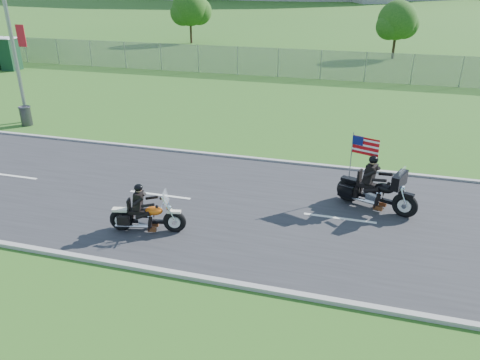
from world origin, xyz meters
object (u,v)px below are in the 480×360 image
(porta_toilet_a, at_px, (10,55))
(motorcycle_lead, at_px, (146,217))
(trash_can, at_px, (26,116))
(streetlight, at_px, (8,2))
(motorcycle_follow, at_px, (376,192))

(porta_toilet_a, height_order, motorcycle_lead, porta_toilet_a)
(motorcycle_lead, height_order, trash_can, motorcycle_lead)
(streetlight, bearing_deg, trash_can, -63.27)
(streetlight, relative_size, porta_toilet_a, 4.35)
(streetlight, xyz_separation_m, motorcycle_follow, (16.98, -5.22, -5.03))
(porta_toilet_a, distance_m, motorcycle_lead, 28.22)
(motorcycle_lead, distance_m, trash_can, 12.86)
(porta_toilet_a, height_order, motorcycle_follow, porta_toilet_a)
(motorcycle_lead, xyz_separation_m, trash_can, (-10.25, 7.76, -0.03))
(motorcycle_follow, bearing_deg, porta_toilet_a, 169.18)
(trash_can, bearing_deg, streetlight, 116.73)
(trash_can, bearing_deg, motorcycle_lead, -37.11)
(motorcycle_lead, bearing_deg, motorcycle_follow, 15.11)
(streetlight, xyz_separation_m, trash_can, (0.36, -0.71, -5.18))
(porta_toilet_a, bearing_deg, streetlight, -47.09)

